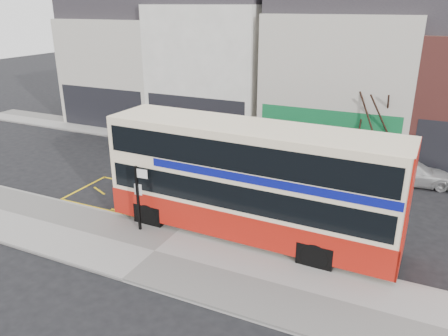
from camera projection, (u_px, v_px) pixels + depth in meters
The scene contains 15 objects.
ground at pixel (185, 228), 18.77m from camera, with size 120.00×120.00×0.00m, color black.
pavement at pixel (155, 252), 16.79m from camera, with size 40.00×4.00×0.15m, color gray.
kerb at pixel (180, 230), 18.42m from camera, with size 40.00×0.15×0.15m, color gray.
far_pavement at pixel (270, 152), 28.06m from camera, with size 50.00×3.00×0.15m, color gray.
road_markings at pixel (202, 213), 20.12m from camera, with size 14.00×3.40×0.01m, color yellow, non-canonical shape.
terrace_far_left at pixel (130, 60), 35.13m from camera, with size 8.00×8.01×10.80m.
terrace_left at pixel (220, 58), 31.77m from camera, with size 8.00×8.01×11.80m.
terrace_green_shop at pixel (345, 69), 28.28m from camera, with size 9.00×8.01×11.30m.
double_decker_bus at pixel (251, 180), 17.30m from camera, with size 11.88×3.01×4.72m.
bus_stop_post at pixel (139, 192), 17.74m from camera, with size 0.71×0.14×2.84m.
car_silver at pixel (145, 138), 28.81m from camera, with size 1.72×4.28×1.46m, color #BABABF.
car_grey at pixel (251, 157), 25.65m from camera, with size 1.29×3.71×1.22m, color #36383D.
car_white at pixel (412, 173), 23.18m from camera, with size 1.77×4.36×1.26m, color silver.
street_tree_left at pixel (111, 74), 33.24m from camera, with size 2.74×2.74×5.93m.
street_tree_right at pixel (376, 102), 24.53m from camera, with size 2.63×2.63×5.67m.
Camera 1 is at (8.61, -14.35, 9.04)m, focal length 35.00 mm.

